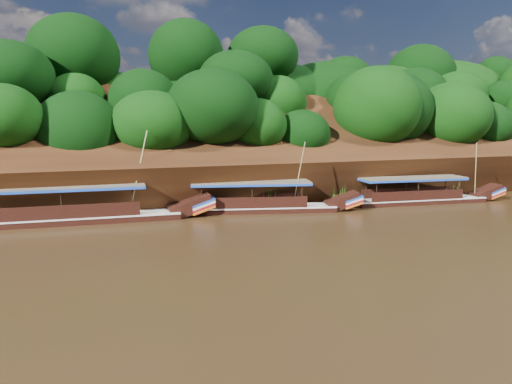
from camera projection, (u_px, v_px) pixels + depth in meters
ground at (320, 234)px, 31.51m from camera, size 160.00×160.00×0.00m
riverbank at (219, 170)px, 52.31m from camera, size 120.00×30.06×19.40m
boat_0 at (427, 197)px, 42.93m from camera, size 14.11×3.34×5.59m
boat_1 at (269, 205)px, 38.96m from camera, size 13.95×5.21×5.93m
boat_2 at (90, 214)px, 35.09m from camera, size 16.94×3.35×6.86m
reeds at (215, 201)px, 38.77m from camera, size 49.11×2.37×2.02m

